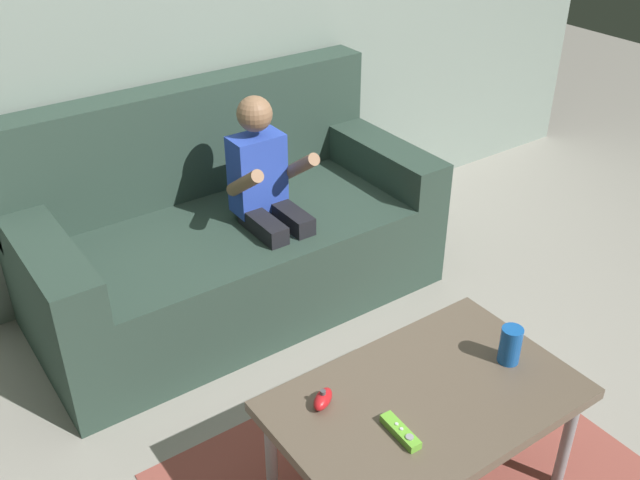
{
  "coord_description": "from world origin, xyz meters",
  "views": [
    {
      "loc": [
        -1.37,
        -1.13,
        1.88
      ],
      "look_at": [
        -0.16,
        0.6,
        0.59
      ],
      "focal_mm": 40.59,
      "sensor_mm": 36.0,
      "label": 1
    }
  ],
  "objects_px": {
    "person_seated_on_couch": "(269,197)",
    "game_remote_lime_near_edge": "(401,432)",
    "nunchuk_red": "(323,399)",
    "soda_can": "(510,345)",
    "coffee_table": "(426,406)",
    "couch": "(227,235)"
  },
  "relations": [
    {
      "from": "game_remote_lime_near_edge",
      "to": "soda_can",
      "type": "bearing_deg",
      "value": 5.22
    },
    {
      "from": "couch",
      "to": "soda_can",
      "type": "height_order",
      "value": "couch"
    },
    {
      "from": "coffee_table",
      "to": "game_remote_lime_near_edge",
      "type": "height_order",
      "value": "game_remote_lime_near_edge"
    },
    {
      "from": "couch",
      "to": "nunchuk_red",
      "type": "relative_size",
      "value": 16.94
    },
    {
      "from": "coffee_table",
      "to": "couch",
      "type": "bearing_deg",
      "value": 87.85
    },
    {
      "from": "game_remote_lime_near_edge",
      "to": "soda_can",
      "type": "height_order",
      "value": "soda_can"
    },
    {
      "from": "couch",
      "to": "nunchuk_red",
      "type": "xyz_separation_m",
      "value": [
        -0.31,
        -1.14,
        0.13
      ]
    },
    {
      "from": "coffee_table",
      "to": "nunchuk_red",
      "type": "xyz_separation_m",
      "value": [
        -0.26,
        0.14,
        0.06
      ]
    },
    {
      "from": "couch",
      "to": "person_seated_on_couch",
      "type": "xyz_separation_m",
      "value": [
        0.11,
        -0.18,
        0.23
      ]
    },
    {
      "from": "nunchuk_red",
      "to": "soda_can",
      "type": "bearing_deg",
      "value": -16.77
    },
    {
      "from": "coffee_table",
      "to": "game_remote_lime_near_edge",
      "type": "distance_m",
      "value": 0.18
    },
    {
      "from": "nunchuk_red",
      "to": "soda_can",
      "type": "relative_size",
      "value": 0.82
    },
    {
      "from": "nunchuk_red",
      "to": "soda_can",
      "type": "xyz_separation_m",
      "value": [
        0.57,
        -0.17,
        0.04
      ]
    },
    {
      "from": "nunchuk_red",
      "to": "person_seated_on_couch",
      "type": "bearing_deg",
      "value": 66.44
    },
    {
      "from": "person_seated_on_couch",
      "to": "game_remote_lime_near_edge",
      "type": "xyz_separation_m",
      "value": [
        -0.32,
        -1.18,
        -0.11
      ]
    },
    {
      "from": "person_seated_on_couch",
      "to": "game_remote_lime_near_edge",
      "type": "bearing_deg",
      "value": -105.02
    },
    {
      "from": "person_seated_on_couch",
      "to": "soda_can",
      "type": "xyz_separation_m",
      "value": [
        0.15,
        -1.14,
        -0.06
      ]
    },
    {
      "from": "couch",
      "to": "coffee_table",
      "type": "bearing_deg",
      "value": -92.15
    },
    {
      "from": "couch",
      "to": "coffee_table",
      "type": "distance_m",
      "value": 1.29
    },
    {
      "from": "coffee_table",
      "to": "soda_can",
      "type": "bearing_deg",
      "value": -5.3
    },
    {
      "from": "couch",
      "to": "soda_can",
      "type": "bearing_deg",
      "value": -78.94
    },
    {
      "from": "person_seated_on_couch",
      "to": "game_remote_lime_near_edge",
      "type": "height_order",
      "value": "person_seated_on_couch"
    }
  ]
}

